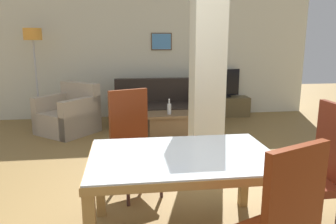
# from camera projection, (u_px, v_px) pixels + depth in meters

# --- Properties ---
(back_wall) EXTENTS (7.20, 0.09, 2.70)m
(back_wall) POSITION_uv_depth(u_px,v_px,m) (145.00, 53.00, 6.95)
(back_wall) COLOR beige
(back_wall) RESTS_ON ground_plane
(divider_pillar) EXTENTS (0.40, 0.39, 2.70)m
(divider_pillar) POSITION_uv_depth(u_px,v_px,m) (207.00, 63.00, 4.16)
(divider_pillar) COLOR beige
(divider_pillar) RESTS_ON ground_plane
(dining_table) EXTENTS (1.51, 1.01, 0.74)m
(dining_table) POSITION_uv_depth(u_px,v_px,m) (183.00, 172.00, 2.67)
(dining_table) COLOR #A3783F
(dining_table) RESTS_ON ground_plane
(dining_chair_far_left) EXTENTS (0.60, 0.60, 1.12)m
(dining_chair_far_left) POSITION_uv_depth(u_px,v_px,m) (133.00, 141.00, 3.52)
(dining_chair_far_left) COLOR #62250E
(dining_chair_far_left) RESTS_ON ground_plane
(dining_chair_head_right) EXTENTS (0.46, 0.46, 1.12)m
(dining_chair_head_right) POSITION_uv_depth(u_px,v_px,m) (319.00, 166.00, 2.83)
(dining_chair_head_right) COLOR #5F2111
(dining_chair_head_right) RESTS_ON ground_plane
(sofa) EXTENTS (1.76, 0.93, 0.88)m
(sofa) POSITION_uv_depth(u_px,v_px,m) (160.00, 110.00, 6.39)
(sofa) COLOR black
(sofa) RESTS_ON ground_plane
(armchair) EXTENTS (1.19, 1.20, 0.88)m
(armchair) POSITION_uv_depth(u_px,v_px,m) (69.00, 116.00, 5.87)
(armchair) COLOR tan
(armchair) RESTS_ON ground_plane
(coffee_table) EXTENTS (0.73, 0.47, 0.46)m
(coffee_table) POSITION_uv_depth(u_px,v_px,m) (168.00, 126.00, 5.42)
(coffee_table) COLOR brown
(coffee_table) RESTS_ON ground_plane
(bottle) EXTENTS (0.06, 0.06, 0.25)m
(bottle) POSITION_uv_depth(u_px,v_px,m) (169.00, 108.00, 5.30)
(bottle) COLOR #B2B7BC
(bottle) RESTS_ON coffee_table
(tv_stand) EXTENTS (1.17, 0.40, 0.42)m
(tv_stand) POSITION_uv_depth(u_px,v_px,m) (222.00, 107.00, 7.14)
(tv_stand) COLOR brown
(tv_stand) RESTS_ON ground_plane
(tv_screen) EXTENTS (0.81, 0.31, 0.60)m
(tv_screen) POSITION_uv_depth(u_px,v_px,m) (223.00, 84.00, 7.03)
(tv_screen) COLOR black
(tv_screen) RESTS_ON tv_stand
(floor_lamp) EXTENTS (0.34, 0.34, 1.85)m
(floor_lamp) POSITION_uv_depth(u_px,v_px,m) (33.00, 44.00, 6.17)
(floor_lamp) COLOR #B7B7BC
(floor_lamp) RESTS_ON ground_plane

